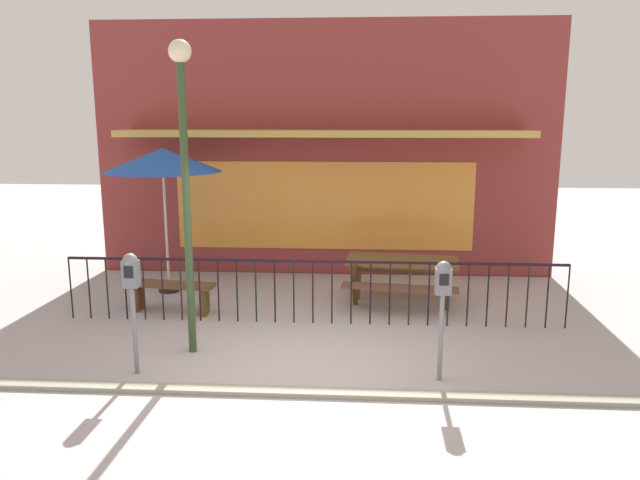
% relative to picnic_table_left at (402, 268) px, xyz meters
% --- Properties ---
extents(ground, '(40.00, 40.00, 0.00)m').
position_rel_picnic_table_left_xyz_m(ground, '(-1.38, -2.68, -0.61)').
color(ground, '#B1A8A8').
extents(pub_storefront, '(8.82, 1.44, 4.82)m').
position_rel_picnic_table_left_xyz_m(pub_storefront, '(-1.38, 2.17, 1.80)').
color(pub_storefront, '#511921').
rests_on(pub_storefront, ground).
extents(patio_fence_front, '(7.44, 0.04, 0.97)m').
position_rel_picnic_table_left_xyz_m(patio_fence_front, '(-1.38, -1.01, 0.05)').
color(patio_fence_front, black).
rests_on(patio_fence_front, ground).
extents(picnic_table_left, '(1.95, 1.57, 0.79)m').
position_rel_picnic_table_left_xyz_m(picnic_table_left, '(0.00, 0.00, 0.00)').
color(picnic_table_left, brown).
rests_on(picnic_table_left, ground).
extents(patio_umbrella, '(2.00, 2.00, 2.52)m').
position_rel_picnic_table_left_xyz_m(patio_umbrella, '(-4.06, 0.52, 1.70)').
color(patio_umbrella, black).
rests_on(patio_umbrella, ground).
extents(patio_bench, '(1.43, 0.51, 0.48)m').
position_rel_picnic_table_left_xyz_m(patio_bench, '(-3.66, -0.63, -0.26)').
color(patio_bench, brown).
rests_on(patio_bench, ground).
extents(parking_meter_near, '(0.18, 0.17, 1.44)m').
position_rel_picnic_table_left_xyz_m(parking_meter_near, '(0.25, -2.92, 0.50)').
color(parking_meter_near, slate).
rests_on(parking_meter_near, ground).
extents(parking_meter_far, '(0.18, 0.17, 1.49)m').
position_rel_picnic_table_left_xyz_m(parking_meter_far, '(-3.37, -2.96, 0.53)').
color(parking_meter_far, slate).
rests_on(parking_meter_far, ground).
extents(street_lamp, '(0.28, 0.28, 3.95)m').
position_rel_picnic_table_left_xyz_m(street_lamp, '(-2.88, -2.23, 1.97)').
color(street_lamp, '#304425').
rests_on(street_lamp, ground).
extents(curb_edge, '(12.35, 0.20, 0.11)m').
position_rel_picnic_table_left_xyz_m(curb_edge, '(-1.38, -3.41, -0.61)').
color(curb_edge, gray).
rests_on(curb_edge, ground).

